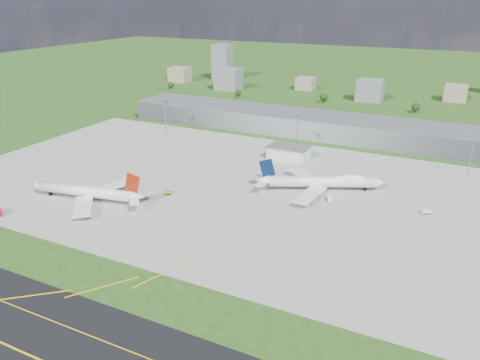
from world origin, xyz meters
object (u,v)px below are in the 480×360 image
at_px(airliner_red_twin, 89,192).
at_px(airliner_blue_quad, 322,182).
at_px(tug_yellow, 168,193).
at_px(van_white_far, 426,212).
at_px(van_white_near, 329,198).

bearing_deg(airliner_red_twin, airliner_blue_quad, -157.41).
bearing_deg(airliner_red_twin, tug_yellow, -151.83).
bearing_deg(van_white_far, van_white_near, 153.38).
bearing_deg(van_white_near, van_white_far, -108.11).
xyz_separation_m(van_white_near, van_white_far, (48.48, 5.71, -0.07)).
bearing_deg(van_white_near, tug_yellow, 85.92).
xyz_separation_m(tug_yellow, van_white_near, (82.73, 31.34, 0.39)).
bearing_deg(tug_yellow, airliner_red_twin, 173.69).
distance_m(van_white_near, van_white_far, 48.81).
height_order(tug_yellow, van_white_near, van_white_near).
distance_m(airliner_red_twin, van_white_near, 129.03).
height_order(van_white_near, van_white_far, van_white_near).
bearing_deg(airliner_red_twin, van_white_near, -163.65).
relative_size(airliner_blue_quad, van_white_far, 13.27).
bearing_deg(tug_yellow, van_white_near, -23.68).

